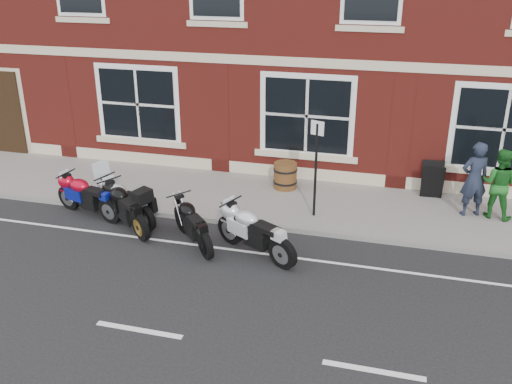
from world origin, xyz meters
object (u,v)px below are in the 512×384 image
at_px(moto_sport_black, 126,205).
at_px(pedestrian_right, 499,184).
at_px(moto_sport_silver, 255,230).
at_px(pedestrian_left, 474,179).
at_px(a_board_sign, 432,180).
at_px(barrel_planter, 285,175).
at_px(moto_naked_black, 193,221).
at_px(moto_touring_silver, 124,199).
at_px(parking_sign, 316,162).
at_px(moto_sport_red, 88,195).

xyz_separation_m(moto_sport_black, pedestrian_right, (8.43, 2.63, 0.42)).
relative_size(moto_sport_silver, pedestrian_right, 1.18).
bearing_deg(pedestrian_left, pedestrian_right, 162.35).
bearing_deg(pedestrian_left, a_board_sign, -67.81).
height_order(moto_sport_black, barrel_planter, moto_sport_black).
xyz_separation_m(moto_sport_silver, moto_naked_black, (-1.46, 0.13, -0.05)).
bearing_deg(moto_sport_black, moto_naked_black, -62.52).
relative_size(moto_touring_silver, parking_sign, 0.83).
xyz_separation_m(moto_touring_silver, parking_sign, (4.42, 1.23, 0.92)).
height_order(pedestrian_left, barrel_planter, pedestrian_left).
distance_m(moto_sport_red, barrel_planter, 5.16).
bearing_deg(barrel_planter, moto_touring_silver, -140.40).
bearing_deg(moto_naked_black, moto_sport_black, 126.75).
distance_m(pedestrian_left, a_board_sign, 1.38).
height_order(moto_sport_silver, moto_naked_black, moto_sport_silver).
height_order(moto_sport_black, moto_sport_silver, moto_sport_silver).
xyz_separation_m(moto_naked_black, barrel_planter, (1.33, 3.46, -0.06)).
height_order(moto_naked_black, parking_sign, parking_sign).
distance_m(moto_touring_silver, moto_naked_black, 2.14).
relative_size(a_board_sign, barrel_planter, 1.28).
xyz_separation_m(moto_touring_silver, a_board_sign, (7.19, 3.20, 0.01)).
xyz_separation_m(moto_sport_silver, barrel_planter, (-0.13, 3.59, -0.10)).
distance_m(moto_naked_black, barrel_planter, 3.71).
xyz_separation_m(moto_touring_silver, moto_naked_black, (2.03, -0.68, -0.04)).
relative_size(moto_sport_silver, parking_sign, 0.85).
distance_m(pedestrian_left, barrel_planter, 4.79).
height_order(a_board_sign, parking_sign, parking_sign).
bearing_deg(moto_sport_black, a_board_sign, -24.71).
relative_size(a_board_sign, parking_sign, 0.39).
xyz_separation_m(moto_sport_black, pedestrian_left, (7.87, 2.59, 0.49)).
distance_m(moto_sport_silver, pedestrian_right, 6.03).
xyz_separation_m(moto_sport_red, moto_sport_black, (1.23, -0.38, 0.02)).
bearing_deg(moto_sport_red, a_board_sign, -50.98).
bearing_deg(pedestrian_left, parking_sign, -5.59).
bearing_deg(moto_sport_silver, pedestrian_right, -29.27).
distance_m(barrel_planter, parking_sign, 2.13).
relative_size(moto_sport_red, pedestrian_left, 1.10).
bearing_deg(barrel_planter, parking_sign, -55.62).
xyz_separation_m(pedestrian_left, a_board_sign, (-0.89, 0.94, -0.47)).
relative_size(moto_naked_black, a_board_sign, 1.75).
height_order(moto_sport_silver, pedestrian_left, pedestrian_left).
distance_m(moto_touring_silver, moto_sport_red, 1.02).
height_order(moto_touring_silver, pedestrian_left, pedestrian_left).
distance_m(moto_naked_black, parking_sign, 3.21).
xyz_separation_m(a_board_sign, barrel_planter, (-3.83, -0.42, -0.10)).
bearing_deg(moto_sport_black, pedestrian_right, -34.27).
xyz_separation_m(pedestrian_right, a_board_sign, (-1.45, 0.91, -0.40)).
bearing_deg(moto_naked_black, moto_sport_red, 124.24).
distance_m(moto_sport_red, a_board_sign, 8.79).
height_order(moto_touring_silver, moto_sport_silver, moto_touring_silver).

